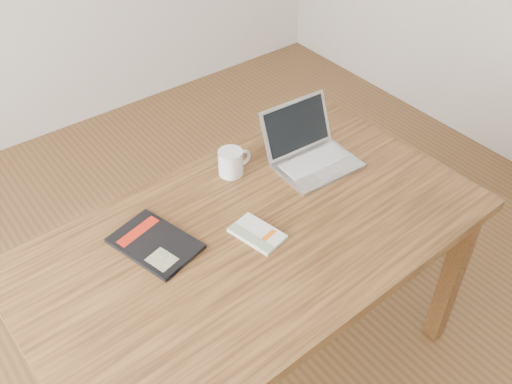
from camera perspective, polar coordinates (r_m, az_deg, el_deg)
room at (r=1.45m, az=-4.18°, el=13.27°), size 4.04×4.04×2.70m
desk at (r=1.87m, az=-0.10°, el=-5.97°), size 1.52×0.91×0.75m
white_guidebook at (r=1.79m, az=0.13°, el=-4.19°), size 0.13×0.18×0.01m
black_guidebook at (r=1.79m, az=-10.06°, el=-5.08°), size 0.24×0.30×0.01m
laptop at (r=2.07m, az=5.41°, el=4.10°), size 0.30×0.29×0.19m
coffee_mug at (r=2.00m, az=-2.47°, el=3.03°), size 0.13×0.09×0.09m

